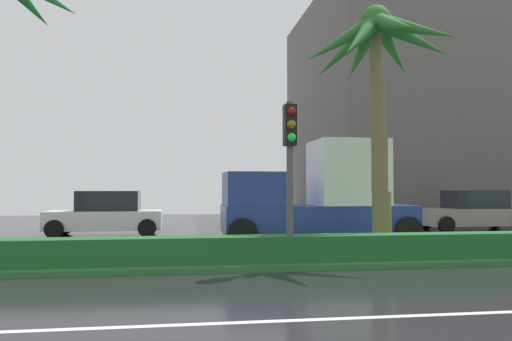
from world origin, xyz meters
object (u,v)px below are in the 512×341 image
palm_tree_centre_left (377,56)px  traffic_signal_median_right (290,151)px  car_in_traffic_second (106,214)px  box_truck_lead (320,197)px  car_in_traffic_third (472,211)px

palm_tree_centre_left → traffic_signal_median_right: palm_tree_centre_left is taller
car_in_traffic_second → box_truck_lead: size_ratio=0.67×
palm_tree_centre_left → car_in_traffic_second: size_ratio=1.61×
palm_tree_centre_left → traffic_signal_median_right: (-3.04, -2.22, -2.89)m
traffic_signal_median_right → car_in_traffic_third: (9.86, 8.70, -1.88)m
car_in_traffic_second → box_truck_lead: bearing=154.8°
palm_tree_centre_left → car_in_traffic_third: bearing=43.5°
palm_tree_centre_left → car_in_traffic_second: bearing=142.0°
palm_tree_centre_left → box_truck_lead: bearing=106.2°
palm_tree_centre_left → traffic_signal_median_right: 4.74m
car_in_traffic_second → box_truck_lead: 8.31m
car_in_traffic_second → box_truck_lead: box_truck_lead is taller
traffic_signal_median_right → box_truck_lead: (2.16, 5.23, -1.16)m
traffic_signal_median_right → box_truck_lead: size_ratio=0.58×
car_in_traffic_second → car_in_traffic_third: size_ratio=1.00×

